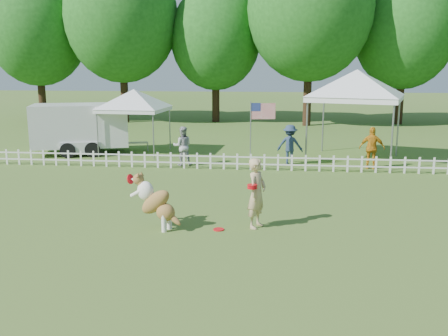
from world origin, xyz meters
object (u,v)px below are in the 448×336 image
Objects in this scene: spectator_a at (183,146)px; spectator_b at (290,145)px; handler at (257,193)px; canopy_tent_left at (135,122)px; canopy_tent_right at (355,116)px; flag_pole at (251,136)px; spectator_c at (372,148)px; dog at (156,202)px; cargo_trailer at (81,128)px; frisbee_on_turf at (219,229)px.

spectator_b is at bearing 177.28° from spectator_a.
spectator_b is (0.94, 7.83, -0.07)m from handler.
canopy_tent_right reaches higher than canopy_tent_left.
canopy_tent_right is at bearing 20.70° from flag_pole.
spectator_c is (3.01, -0.53, 0.01)m from spectator_b.
canopy_tent_left reaches higher than dog.
flag_pole is 1.62× the size of spectator_b.
cargo_trailer is (-8.05, 9.27, 0.26)m from handler.
cargo_trailer is at bearing 1.20° from spectator_b.
cargo_trailer is (-7.17, 9.58, 1.08)m from frisbee_on_turf.
spectator_a is at bearing -39.82° from canopy_tent_left.
spectator_b reaches higher than spectator_a.
canopy_tent_left is 0.55× the size of cargo_trailer.
canopy_tent_right reaches higher than handler.
canopy_tent_left is (-5.72, 9.58, 0.52)m from handler.
canopy_tent_left is at bearing 116.12° from frisbee_on_turf.
spectator_c reaches higher than dog.
flag_pole is at bearing 27.86° from handler.
canopy_tent_left is 5.92m from flag_pole.
frisbee_on_turf is at bearing 22.30° from dog.
handler is at bearing 68.98° from spectator_c.
handler is 8.29m from spectator_c.
handler is 11.17m from canopy_tent_left.
handler is 1.24m from frisbee_on_turf.
handler is 0.34× the size of cargo_trailer.
canopy_tent_left reaches higher than handler.
cargo_trailer is 3.23× the size of spectator_b.
spectator_b reaches higher than frisbee_on_turf.
spectator_c is at bearing -2.01° from flag_pole.
flag_pole is (-4.06, -2.34, -0.52)m from canopy_tent_right.
spectator_c is (4.82, 7.60, 0.77)m from frisbee_on_turf.
dog is 0.87× the size of spectator_a.
spectator_a is (2.55, -2.41, -0.61)m from canopy_tent_left.
spectator_b is (1.81, 8.14, 0.76)m from frisbee_on_turf.
cargo_trailer is at bearing 64.23° from handler.
flag_pole reaches higher than dog.
spectator_a is at bearing 115.72° from dog.
canopy_tent_left is at bearing -10.02° from cargo_trailer.
spectator_c is at bearing 57.64° from frisbee_on_turf.
handler is 7.84m from spectator_a.
cargo_trailer is 3.31× the size of spectator_a.
frisbee_on_turf is 12.01m from cargo_trailer.
dog is (-2.34, -0.38, -0.18)m from handler.
spectator_a is at bearing -40.93° from cargo_trailer.
canopy_tent_left reaches higher than flag_pole.
flag_pole is 2.71m from spectator_a.
spectator_a is (-6.69, -1.90, -1.02)m from canopy_tent_right.
cargo_trailer reaches higher than spectator_b.
handler is at bearing 102.01° from spectator_a.
canopy_tent_left is at bearing 54.13° from handler.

